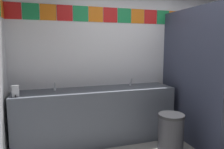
% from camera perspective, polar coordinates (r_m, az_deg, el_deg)
% --- Properties ---
extents(wall_back, '(4.33, 0.09, 2.77)m').
position_cam_1_polar(wall_back, '(3.99, 6.40, 4.88)').
color(wall_back, silver).
rests_on(wall_back, ground_plane).
extents(vanity_counter, '(2.55, 0.56, 0.89)m').
position_cam_1_polar(vanity_counter, '(3.59, -4.16, -10.73)').
color(vanity_counter, '#4C515B').
rests_on(vanity_counter, ground_plane).
extents(faucet_left, '(0.04, 0.10, 0.14)m').
position_cam_1_polar(faucet_left, '(3.46, -14.92, -3.29)').
color(faucet_left, silver).
rests_on(faucet_left, vanity_counter).
extents(faucet_right, '(0.04, 0.10, 0.14)m').
position_cam_1_polar(faucet_right, '(3.74, 4.96, -2.23)').
color(faucet_right, silver).
rests_on(faucet_right, vanity_counter).
extents(soap_dispenser, '(0.09, 0.09, 0.16)m').
position_cam_1_polar(soap_dispenser, '(3.23, -24.20, -4.03)').
color(soap_dispenser, '#B7BABF').
rests_on(soap_dispenser, vanity_counter).
extents(stall_divider, '(0.92, 1.46, 2.16)m').
position_cam_1_polar(stall_divider, '(3.55, 24.20, -1.14)').
color(stall_divider, '#33384C').
rests_on(stall_divider, ground_plane).
extents(toilet, '(0.39, 0.49, 0.74)m').
position_cam_1_polar(toilet, '(4.43, 21.74, -9.67)').
color(toilet, white).
rests_on(toilet, ground_plane).
extents(trash_bin, '(0.37, 0.37, 0.62)m').
position_cam_1_polar(trash_bin, '(3.31, 15.29, -15.23)').
color(trash_bin, '#333338').
rests_on(trash_bin, ground_plane).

